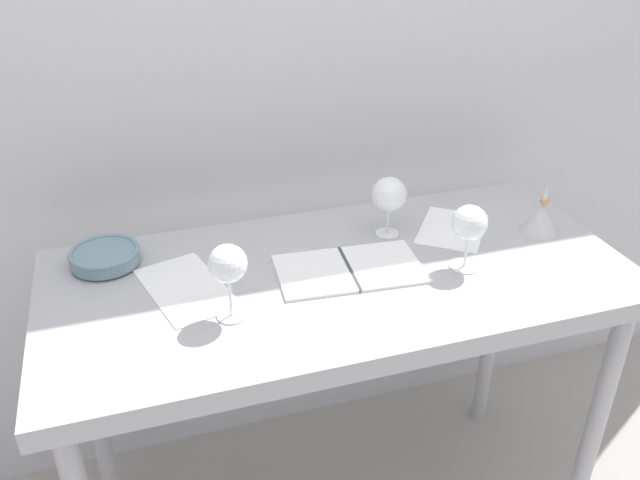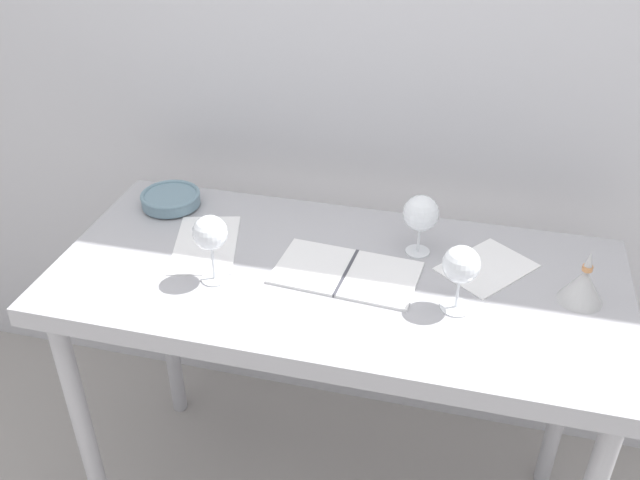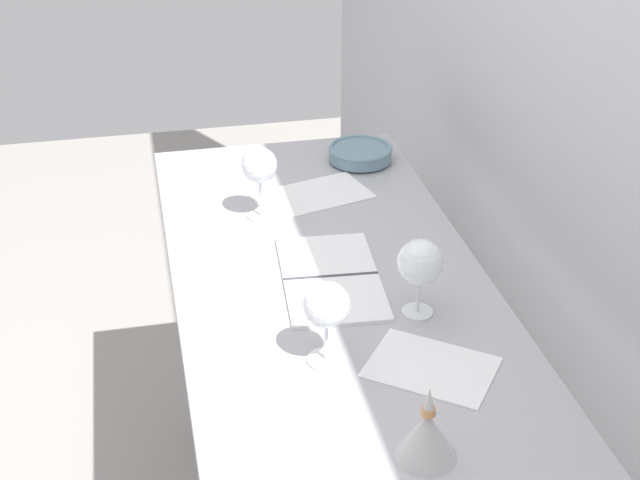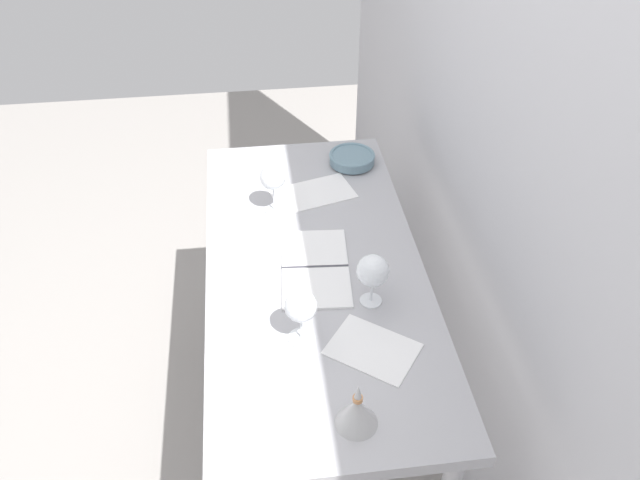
{
  "view_description": "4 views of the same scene",
  "coord_description": "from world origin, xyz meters",
  "px_view_note": "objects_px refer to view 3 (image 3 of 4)",
  "views": [
    {
      "loc": [
        -0.45,
        -1.26,
        1.74
      ],
      "look_at": [
        -0.05,
        -0.01,
        1.0
      ],
      "focal_mm": 36.95,
      "sensor_mm": 36.0,
      "label": 1
    },
    {
      "loc": [
        0.3,
        -1.35,
        1.88
      ],
      "look_at": [
        -0.05,
        0.01,
        0.98
      ],
      "focal_mm": 38.62,
      "sensor_mm": 36.0,
      "label": 2
    },
    {
      "loc": [
        1.62,
        -0.37,
        1.93
      ],
      "look_at": [
        -0.01,
        -0.02,
        0.98
      ],
      "focal_mm": 51.87,
      "sensor_mm": 36.0,
      "label": 3
    },
    {
      "loc": [
        1.44,
        -0.17,
        2.19
      ],
      "look_at": [
        -0.06,
        0.02,
        0.94
      ],
      "focal_mm": 35.95,
      "sensor_mm": 36.0,
      "label": 4
    }
  ],
  "objects_px": {
    "wine_glass_near_left": "(259,167)",
    "tasting_bowl": "(360,153)",
    "wine_glass_near_right": "(327,307)",
    "open_notebook": "(331,278)",
    "decanter_funnel": "(427,435)",
    "tasting_sheet_lower": "(312,195)",
    "wine_glass_far_right": "(420,264)",
    "tasting_sheet_upper": "(431,367)"
  },
  "relations": [
    {
      "from": "wine_glass_near_left",
      "to": "tasting_bowl",
      "type": "xyz_separation_m",
      "value": [
        -0.25,
        0.3,
        -0.1
      ]
    },
    {
      "from": "wine_glass_near_right",
      "to": "open_notebook",
      "type": "relative_size",
      "value": 0.46
    },
    {
      "from": "tasting_bowl",
      "to": "decanter_funnel",
      "type": "bearing_deg",
      "value": -8.91
    },
    {
      "from": "wine_glass_near_right",
      "to": "wine_glass_near_left",
      "type": "height_order",
      "value": "wine_glass_near_left"
    },
    {
      "from": "tasting_sheet_lower",
      "to": "wine_glass_far_right",
      "type": "bearing_deg",
      "value": -4.65
    },
    {
      "from": "decanter_funnel",
      "to": "tasting_sheet_upper",
      "type": "bearing_deg",
      "value": 159.51
    },
    {
      "from": "wine_glass_near_right",
      "to": "tasting_sheet_upper",
      "type": "distance_m",
      "value": 0.22
    },
    {
      "from": "wine_glass_near_right",
      "to": "tasting_sheet_upper",
      "type": "xyz_separation_m",
      "value": [
        0.06,
        0.18,
        -0.11
      ]
    },
    {
      "from": "wine_glass_near_left",
      "to": "open_notebook",
      "type": "relative_size",
      "value": 0.49
    },
    {
      "from": "wine_glass_far_right",
      "to": "tasting_sheet_upper",
      "type": "distance_m",
      "value": 0.21
    },
    {
      "from": "wine_glass_near_right",
      "to": "decanter_funnel",
      "type": "bearing_deg",
      "value": 19.93
    },
    {
      "from": "wine_glass_far_right",
      "to": "tasting_bowl",
      "type": "distance_m",
      "value": 0.72
    },
    {
      "from": "wine_glass_near_right",
      "to": "decanter_funnel",
      "type": "xyz_separation_m",
      "value": [
        0.28,
        0.1,
        -0.07
      ]
    },
    {
      "from": "wine_glass_far_right",
      "to": "open_notebook",
      "type": "xyz_separation_m",
      "value": [
        -0.16,
        -0.14,
        -0.11
      ]
    },
    {
      "from": "open_notebook",
      "to": "decanter_funnel",
      "type": "distance_m",
      "value": 0.55
    },
    {
      "from": "tasting_sheet_upper",
      "to": "tasting_sheet_lower",
      "type": "bearing_deg",
      "value": -137.1
    },
    {
      "from": "wine_glass_near_right",
      "to": "tasting_sheet_lower",
      "type": "xyz_separation_m",
      "value": [
        -0.66,
        0.11,
        -0.11
      ]
    },
    {
      "from": "tasting_sheet_upper",
      "to": "decanter_funnel",
      "type": "bearing_deg",
      "value": 16.64
    },
    {
      "from": "open_notebook",
      "to": "wine_glass_near_left",
      "type": "bearing_deg",
      "value": -157.43
    },
    {
      "from": "tasting_sheet_upper",
      "to": "tasting_sheet_lower",
      "type": "xyz_separation_m",
      "value": [
        -0.72,
        -0.07,
        0.0
      ]
    },
    {
      "from": "wine_glass_near_left",
      "to": "wine_glass_far_right",
      "type": "relative_size",
      "value": 1.08
    },
    {
      "from": "open_notebook",
      "to": "tasting_sheet_lower",
      "type": "bearing_deg",
      "value": 178.64
    },
    {
      "from": "wine_glass_near_left",
      "to": "tasting_bowl",
      "type": "distance_m",
      "value": 0.41
    },
    {
      "from": "wine_glass_near_left",
      "to": "decanter_funnel",
      "type": "height_order",
      "value": "wine_glass_near_left"
    },
    {
      "from": "wine_glass_near_left",
      "to": "open_notebook",
      "type": "distance_m",
      "value": 0.34
    },
    {
      "from": "open_notebook",
      "to": "tasting_bowl",
      "type": "relative_size",
      "value": 2.14
    },
    {
      "from": "wine_glass_near_right",
      "to": "tasting_bowl",
      "type": "relative_size",
      "value": 0.98
    },
    {
      "from": "wine_glass_near_left",
      "to": "tasting_sheet_upper",
      "type": "relative_size",
      "value": 0.79
    },
    {
      "from": "wine_glass_far_right",
      "to": "decanter_funnel",
      "type": "height_order",
      "value": "wine_glass_far_right"
    },
    {
      "from": "tasting_sheet_upper",
      "to": "wine_glass_near_left",
      "type": "bearing_deg",
      "value": -124.52
    },
    {
      "from": "wine_glass_near_right",
      "to": "tasting_bowl",
      "type": "bearing_deg",
      "value": 161.71
    },
    {
      "from": "wine_glass_near_left",
      "to": "tasting_sheet_lower",
      "type": "distance_m",
      "value": 0.2
    },
    {
      "from": "wine_glass_near_right",
      "to": "open_notebook",
      "type": "bearing_deg",
      "value": 165.63
    },
    {
      "from": "tasting_sheet_lower",
      "to": "decanter_funnel",
      "type": "bearing_deg",
      "value": -15.7
    },
    {
      "from": "open_notebook",
      "to": "tasting_sheet_lower",
      "type": "xyz_separation_m",
      "value": [
        -0.38,
        0.04,
        -0.0
      ]
    },
    {
      "from": "open_notebook",
      "to": "tasting_sheet_lower",
      "type": "height_order",
      "value": "open_notebook"
    },
    {
      "from": "tasting_sheet_lower",
      "to": "decanter_funnel",
      "type": "height_order",
      "value": "decanter_funnel"
    },
    {
      "from": "decanter_funnel",
      "to": "wine_glass_far_right",
      "type": "bearing_deg",
      "value": 164.45
    },
    {
      "from": "wine_glass_near_left",
      "to": "tasting_sheet_upper",
      "type": "distance_m",
      "value": 0.68
    },
    {
      "from": "wine_glass_far_right",
      "to": "tasting_sheet_lower",
      "type": "xyz_separation_m",
      "value": [
        -0.54,
        -0.1,
        -0.11
      ]
    },
    {
      "from": "decanter_funnel",
      "to": "wine_glass_near_left",
      "type": "bearing_deg",
      "value": -171.27
    },
    {
      "from": "wine_glass_near_right",
      "to": "wine_glass_far_right",
      "type": "distance_m",
      "value": 0.24
    }
  ]
}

